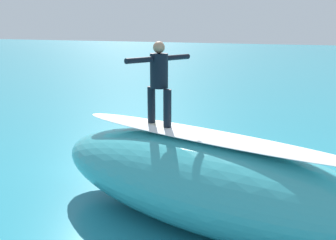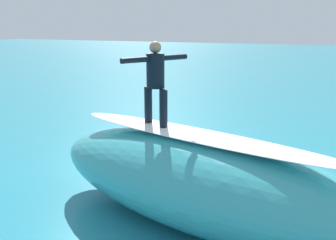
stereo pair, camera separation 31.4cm
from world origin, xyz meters
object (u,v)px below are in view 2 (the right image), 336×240
surfer_riding (155,77)px  surfboard_paddling (176,143)px  surfboard_riding (156,127)px  surfer_paddling (177,139)px

surfer_riding → surfboard_paddling: size_ratio=0.80×
surfboard_riding → surfer_riding: 0.99m
surfer_paddling → surfboard_paddling: bearing=0.0°
surfboard_riding → surfboard_paddling: surfboard_riding is taller
surfboard_paddling → surfer_paddling: 0.22m
surfboard_paddling → surfboard_riding: bearing=161.7°
surfer_riding → surfboard_paddling: surfer_riding is taller
surfer_riding → surfer_paddling: size_ratio=1.02×
surfboard_paddling → surfer_riding: bearing=161.7°
surfer_riding → surfer_paddling: (1.16, -4.23, -2.51)m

